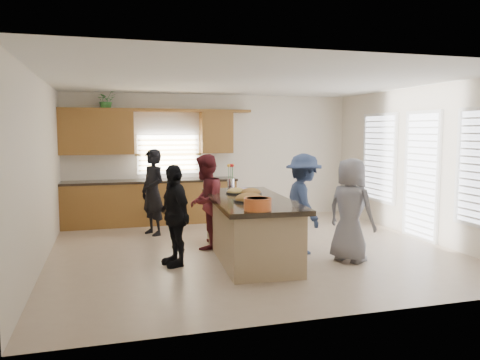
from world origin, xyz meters
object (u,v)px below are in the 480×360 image
object	(u,v)px
island	(250,229)
woman_left_back	(153,192)
woman_right_back	(304,204)
salad_bowl	(258,203)
woman_left_front	(174,215)
woman_right_front	(351,210)
woman_left_mid	(205,202)

from	to	relation	value
island	woman_left_back	distance (m)	2.48
island	woman_right_back	xyz separation A→B (m)	(0.93, 0.05, 0.36)
salad_bowl	woman_left_front	size ratio (longest dim) A/B	0.24
salad_bowl	woman_left_front	bearing A→B (deg)	132.70
woman_left_back	woman_right_front	bearing A→B (deg)	17.43
island	salad_bowl	bearing A→B (deg)	-98.03
woman_left_back	woman_left_front	bearing A→B (deg)	-25.02
salad_bowl	woman_left_mid	distance (m)	1.95
salad_bowl	woman_right_back	world-z (taller)	woman_right_back
island	woman_left_back	bearing A→B (deg)	125.87
woman_right_back	woman_left_front	bearing A→B (deg)	98.53
woman_left_mid	woman_right_front	distance (m)	2.41
woman_left_front	salad_bowl	bearing A→B (deg)	27.76
island	woman_right_front	xyz separation A→B (m)	(1.42, -0.61, 0.34)
salad_bowl	woman_right_back	bearing A→B (deg)	45.20
salad_bowl	woman_left_mid	world-z (taller)	woman_left_mid
woman_left_mid	island	bearing A→B (deg)	62.26
salad_bowl	woman_left_front	distance (m)	1.44
salad_bowl	woman_left_front	world-z (taller)	woman_left_front
woman_left_front	woman_left_mid	bearing A→B (deg)	128.64
woman_left_front	woman_right_back	size ratio (longest dim) A/B	0.92
woman_left_mid	woman_right_back	bearing A→B (deg)	91.08
salad_bowl	woman_left_back	world-z (taller)	woman_left_back
woman_left_back	woman_right_back	xyz separation A→B (m)	(2.23, -2.03, -0.01)
woman_left_mid	woman_right_front	xyz separation A→B (m)	(1.97, -1.39, -0.01)
woman_left_back	woman_left_front	size ratio (longest dim) A/B	1.10
salad_bowl	woman_right_front	xyz separation A→B (m)	(1.66, 0.52, -0.25)
woman_left_mid	woman_left_front	world-z (taller)	woman_left_mid
woman_left_mid	salad_bowl	bearing A→B (deg)	36.61
woman_left_mid	woman_left_front	bearing A→B (deg)	-8.98
woman_left_front	island	bearing A→B (deg)	79.50
woman_left_back	woman_left_mid	xyz separation A→B (m)	(0.76, -1.29, -0.02)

